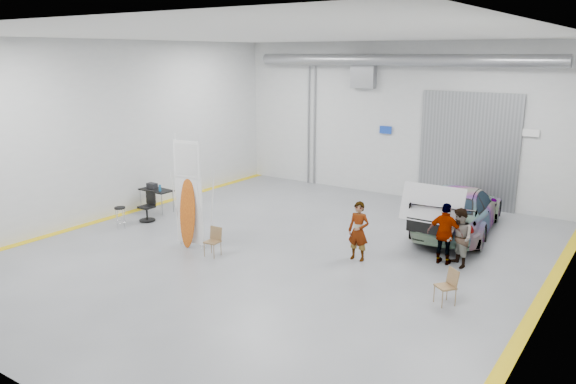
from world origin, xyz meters
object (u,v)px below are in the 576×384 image
Objects in this scene: sedan_car at (459,209)px; person_a at (359,231)px; person_b at (459,238)px; surfboard_display at (187,202)px; folding_chair_near at (213,247)px; work_table at (155,189)px; person_c at (445,234)px; shop_stool at (120,218)px; office_chair at (148,208)px; folding_chair_far at (445,293)px.

person_a reaches higher than sedan_car.
surfboard_display reaches higher than person_b.
folding_chair_near is 0.63× the size of work_table.
surfboard_display is 4.38m from work_table.
person_c is 6.39m from folding_chair_near.
folding_chair_near is 1.13× the size of shop_stool.
office_chair reaches higher than shop_stool.
folding_chair_far is at bearing 107.81° from person_c.
person_b reaches higher than work_table.
shop_stool is (-9.18, -5.77, -0.41)m from sedan_car.
work_table is (-4.85, 2.37, 0.54)m from folding_chair_near.
work_table is at bearing 107.18° from shop_stool.
work_table reaches higher than folding_chair_near.
person_a is 1.29× the size of work_table.
office_chair reaches higher than work_table.
work_table reaches higher than shop_stool.
sedan_car is 3.08m from person_b.
office_chair is (0.10, 1.10, 0.09)m from shop_stool.
office_chair is at bearing 153.29° from surfboard_display.
folding_chair_near is at bearing 43.54° from sedan_car.
folding_chair_far is (0.88, -2.46, -0.59)m from person_c.
surfboard_display is at bearing -138.46° from folding_chair_far.
folding_chair_far is at bearing 2.06° from shop_stool.
shop_stool is (-4.19, 0.23, 0.10)m from folding_chair_near.
person_a is 2.31m from person_c.
person_b is at bearing 16.53° from surfboard_display.
office_chair is (-2.99, 1.14, -0.91)m from surfboard_display.
sedan_car is 10.22m from office_chair.
person_a is at bearing 16.08° from surfboard_display.
work_table is 1.34m from office_chair.
person_c is 2.08× the size of folding_chair_near.
surfboard_display is at bearing 165.66° from folding_chair_near.
shop_stool is (-3.09, 0.05, -1.00)m from surfboard_display.
person_b is 1.93× the size of folding_chair_far.
folding_chair_far is 11.44m from work_table.
sedan_car is 2.99m from person_c.
person_b is at bearing 21.61° from person_a.
surfboard_display reaches higher than shop_stool.
surfboard_display is 3.33m from office_chair.
person_a reaches higher than folding_chair_far.
person_a is 1.63× the size of office_chair.
folding_chair_far is (6.45, 0.61, 0.01)m from folding_chair_near.
office_chair is (-10.53, 0.71, 0.19)m from folding_chair_far.
person_c is at bearing 17.66° from surfboard_display.
folding_chair_near is (-5.57, -3.07, -0.59)m from person_c.
office_chair is (-7.59, -0.70, -0.38)m from person_a.
person_a is 4.99m from surfboard_display.
person_b is at bearing 15.65° from shop_stool.
surfboard_display is 3.30× the size of office_chair.
surfboard_display is at bearing -115.47° from person_b.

